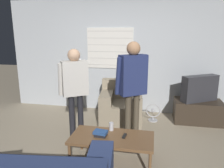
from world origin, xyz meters
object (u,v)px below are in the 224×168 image
Objects in this scene: tv at (200,88)px; floor_fan at (153,113)px; book_stack at (101,133)px; soda_can at (111,126)px; coffee_table at (112,139)px; armchair_beige at (121,106)px; person_left_standing at (75,83)px; spare_remote at (124,136)px; person_right_standing at (132,80)px.

floor_fan is at bearing -23.01° from tv.
book_stack is 0.54× the size of floor_fan.
coffee_table is at bearing -75.99° from soda_can.
floor_fan is (-0.90, -0.14, -0.54)m from tv.
coffee_table reaches higher than floor_fan.
tv reaches higher than floor_fan.
coffee_table is 3.13× the size of floor_fan.
soda_can is at bearing -113.01° from floor_fan.
person_left_standing reaches higher than armchair_beige.
soda_can reaches higher than coffee_table.
tv is at bearing 59.70° from spare_remote.
book_stack is (-0.06, -1.46, 0.09)m from armchair_beige.
spare_remote is (0.22, -0.17, -0.05)m from soda_can.
armchair_beige is at bearing 107.09° from spare_remote.
tv is 5.69× the size of spare_remote.
soda_can is at bearing 62.39° from book_stack.
armchair_beige is at bearing 16.86° from person_left_standing.
book_stack is at bearing 15.97° from tv.
coffee_table is 5.75× the size of book_stack.
book_stack is 0.24m from soda_can.
armchair_beige is at bearing -164.88° from floor_fan.
armchair_beige is 0.59× the size of person_left_standing.
spare_remote reaches higher than floor_fan.
floor_fan is (0.61, 1.43, -0.28)m from soda_can.
book_stack is at bearing -153.82° from person_right_standing.
soda_can is at bearing -65.29° from person_left_standing.
spare_remote is at bearing 21.72° from tv.
person_right_standing reaches higher than spare_remote.
armchair_beige is 1.45m from coffee_table.
book_stack is (-0.37, -0.66, -0.64)m from person_right_standing.
person_left_standing is at bearing -143.50° from floor_fan.
coffee_table is 1.19m from person_left_standing.
person_right_standing reaches higher than soda_can.
armchair_beige is 0.79× the size of coffee_table.
spare_remote is (0.33, 0.04, -0.03)m from book_stack.
floor_fan is at bearing 3.16° from person_left_standing.
coffee_table is 2.32m from tv.
spare_remote is at bearing -127.77° from person_right_standing.
coffee_table is 8.72× the size of spare_remote.
tv is at bearing 50.46° from coffee_table.
armchair_beige is at bearing -20.28° from tv.
person_left_standing is at bearing -5.05° from tv.
tv is at bearing 8.74° from floor_fan.
person_right_standing is at bearing -33.52° from person_left_standing.
soda_can reaches higher than floor_fan.
book_stack reaches higher than coffee_table.
person_left_standing reaches higher than floor_fan.
person_right_standing is (0.98, -0.00, 0.08)m from person_left_standing.
coffee_table is 0.98m from person_right_standing.
armchair_beige is 6.86× the size of spare_remote.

